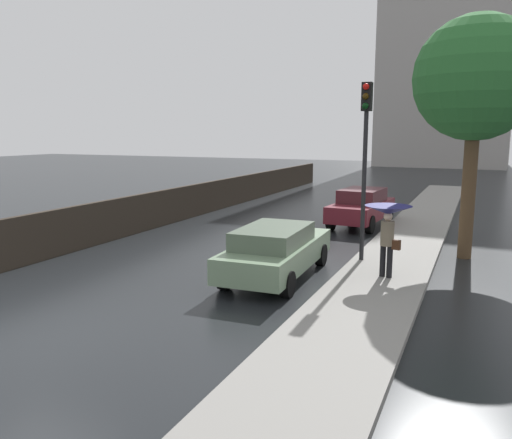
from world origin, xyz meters
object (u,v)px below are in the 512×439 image
(car_maroon_far_ahead, at_px, (362,207))
(traffic_light, at_px, (365,140))
(pedestrian_with_umbrella_near, at_px, (388,219))
(street_tree_near, at_px, (476,80))
(car_green_mid_road, at_px, (276,250))

(car_maroon_far_ahead, distance_m, traffic_light, 6.65)
(car_maroon_far_ahead, relative_size, pedestrian_with_umbrella_near, 2.37)
(street_tree_near, bearing_deg, car_maroon_far_ahead, 135.02)
(pedestrian_with_umbrella_near, bearing_deg, car_maroon_far_ahead, -57.81)
(traffic_light, bearing_deg, car_maroon_far_ahead, 102.43)
(car_maroon_far_ahead, bearing_deg, car_green_mid_road, -88.30)
(pedestrian_with_umbrella_near, xyz_separation_m, street_tree_near, (1.68, 3.49, 3.52))
(street_tree_near, bearing_deg, car_green_mid_road, -136.07)
(car_green_mid_road, xyz_separation_m, traffic_light, (1.71, 2.15, 2.74))
(car_maroon_far_ahead, xyz_separation_m, street_tree_near, (3.93, -3.92, 4.34))
(pedestrian_with_umbrella_near, bearing_deg, car_green_mid_road, 29.84)
(pedestrian_with_umbrella_near, bearing_deg, street_tree_near, -100.43)
(car_green_mid_road, relative_size, traffic_light, 0.95)
(pedestrian_with_umbrella_near, height_order, traffic_light, traffic_light)
(car_green_mid_road, height_order, car_maroon_far_ahead, car_maroon_far_ahead)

